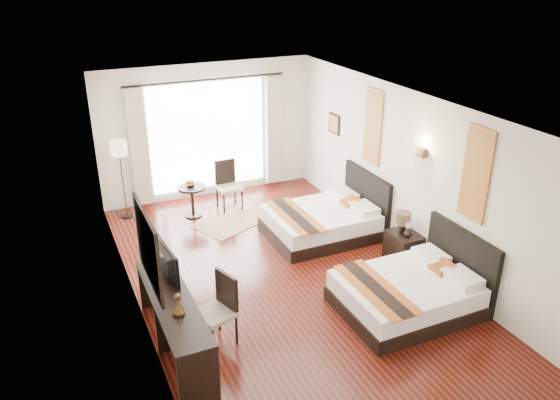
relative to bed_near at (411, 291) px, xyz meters
name	(u,v)px	position (x,y,z in m)	size (l,w,h in m)	color
floor	(283,278)	(-1.33, 1.52, -0.29)	(4.50, 7.50, 0.01)	black
ceiling	(283,106)	(-1.33, 1.52, 2.51)	(4.50, 7.50, 0.02)	white
wall_headboard	(406,175)	(0.91, 1.52, 1.12)	(0.01, 7.50, 2.80)	silver
wall_desk	(131,225)	(-3.58, 1.52, 1.12)	(0.01, 7.50, 2.80)	silver
wall_window	(208,131)	(-1.33, 5.26, 1.12)	(4.50, 0.01, 2.80)	silver
wall_entry	(452,345)	(-1.33, -2.23, 1.12)	(4.50, 0.01, 2.80)	silver
window_glass	(208,136)	(-1.33, 5.25, 1.02)	(2.40, 0.02, 2.20)	white
sheer_curtain	(209,137)	(-1.33, 5.19, 1.02)	(2.30, 0.02, 2.10)	white
drape_left	(139,148)	(-2.78, 5.15, 1.00)	(0.35, 0.14, 2.35)	#BBB091
drape_right	(274,130)	(0.12, 5.15, 1.00)	(0.35, 0.14, 2.35)	#BBB091
art_panel_near	(476,174)	(0.90, 0.00, 1.67)	(0.03, 0.50, 1.35)	#944415
art_panel_far	(373,127)	(0.90, 2.56, 1.67)	(0.03, 0.50, 1.35)	#944415
wall_sconce	(422,153)	(0.86, 1.13, 1.64)	(0.10, 0.14, 0.14)	#4D361B
mirror_frame	(148,248)	(-3.55, 0.53, 1.27)	(0.04, 1.25, 0.95)	black
mirror_glass	(150,247)	(-3.53, 0.53, 1.27)	(0.01, 1.12, 0.82)	white
bed_near	(411,291)	(0.00, 0.00, 0.00)	(1.94, 1.51, 1.09)	black
bed_far	(325,220)	(-0.01, 2.56, 0.00)	(1.95, 1.52, 1.10)	black
nightstand	(404,248)	(0.70, 1.13, -0.02)	(0.45, 0.56, 0.54)	black
table_lamp	(403,220)	(0.66, 1.18, 0.49)	(0.26, 0.26, 0.41)	black
vase	(408,235)	(0.67, 1.03, 0.29)	(0.14, 0.14, 0.15)	black
console_desk	(175,324)	(-3.32, 0.53, 0.09)	(0.50, 2.20, 0.76)	black
television	(162,263)	(-3.30, 1.08, 0.70)	(0.81, 0.11, 0.47)	black
bronze_figurine	(178,305)	(-3.32, 0.20, 0.59)	(0.16, 0.16, 0.24)	#4D361B
desk_chair	(217,323)	(-2.79, 0.44, 0.01)	(0.57, 0.57, 0.98)	tan
floor_lamp	(119,153)	(-3.20, 4.84, 1.03)	(0.31, 0.31, 1.56)	black
side_table	(193,201)	(-2.00, 4.32, 0.03)	(0.55, 0.55, 0.63)	black
fruit_bowl	(190,185)	(-2.01, 4.36, 0.37)	(0.19, 0.19, 0.05)	#4C2B1B
window_chair	(229,195)	(-1.22, 4.38, 0.02)	(0.47, 0.47, 0.99)	tan
jute_rug	(231,222)	(-1.42, 3.75, -0.28)	(1.33, 0.91, 0.01)	#9D8A5E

